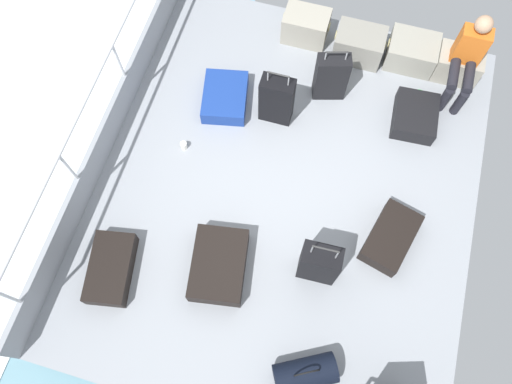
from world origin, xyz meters
name	(u,v)px	position (x,y,z in m)	size (l,w,h in m)	color
ground_plane	(284,189)	(0.00, 0.00, -0.03)	(4.40, 5.20, 0.06)	gray
gunwale_port	(107,134)	(-2.17, 0.00, 0.23)	(0.06, 5.20, 0.45)	gray
railing_port	(93,109)	(-2.17, 0.00, 0.78)	(0.04, 4.20, 1.02)	silver
sea_wake	(18,128)	(-3.60, 0.00, -0.34)	(12.00, 12.00, 0.01)	#6B99A8
cargo_crate_0	(306,26)	(-0.30, 2.20, 0.21)	(0.61, 0.40, 0.42)	#9E9989
cargo_crate_1	(359,45)	(0.43, 2.10, 0.20)	(0.65, 0.43, 0.41)	gray
cargo_crate_2	(412,52)	(1.10, 2.19, 0.18)	(0.65, 0.49, 0.37)	gray
cargo_crate_3	(458,65)	(1.68, 2.14, 0.20)	(0.59, 0.38, 0.40)	#9E9989
passenger_seated	(468,58)	(1.68, 1.96, 0.58)	(0.34, 0.66, 1.10)	orange
suitcase_0	(219,265)	(-0.44, -1.12, 0.13)	(0.68, 0.88, 0.26)	black
suitcase_1	(277,100)	(-0.35, 0.92, 0.36)	(0.39, 0.22, 0.88)	black
suitcase_2	(111,269)	(-1.56, -1.47, 0.11)	(0.57, 0.84, 0.21)	black
suitcase_3	(319,263)	(0.58, -0.86, 0.35)	(0.41, 0.25, 0.90)	black
suitcase_4	(391,238)	(1.29, -0.30, 0.11)	(0.61, 0.83, 0.23)	black
suitcase_5	(415,116)	(1.30, 1.31, 0.11)	(0.54, 0.65, 0.23)	black
suitcase_6	(225,97)	(-1.01, 0.94, 0.10)	(0.66, 0.77, 0.21)	navy
suitcase_8	(331,77)	(0.19, 1.42, 0.35)	(0.43, 0.30, 0.83)	black
duffel_bag	(305,374)	(0.72, -1.93, 0.16)	(0.69, 0.56, 0.45)	black
paper_cup	(184,145)	(-1.30, 0.18, 0.05)	(0.08, 0.08, 0.10)	white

